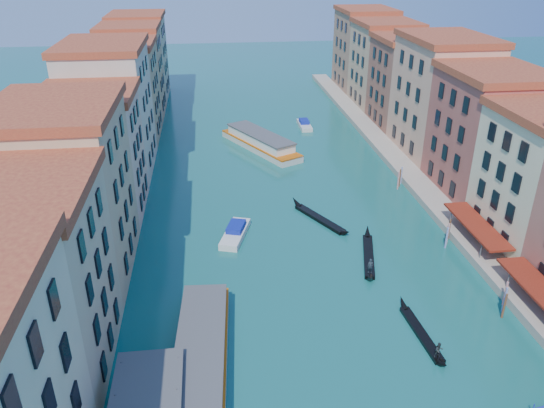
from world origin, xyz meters
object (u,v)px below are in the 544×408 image
Objects in this scene: vaporetto_near at (201,352)px; vaporetto_far at (260,142)px; gondola_fore at (369,255)px; gondola_right at (422,334)px.

vaporetto_far is at bearing 82.53° from vaporetto_near.
vaporetto_near is 1.61× the size of gondola_fore.
gondola_fore is (9.13, -40.04, -0.95)m from vaporetto_far.
vaporetto_far reaches higher than gondola_right.
vaporetto_far reaches higher than gondola_fore.
gondola_fore reaches higher than gondola_right.
vaporetto_near reaches higher than gondola_fore.
gondola_fore is 14.82m from gondola_right.
vaporetto_near reaches higher than gondola_right.
gondola_right is at bearing 6.73° from vaporetto_near.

